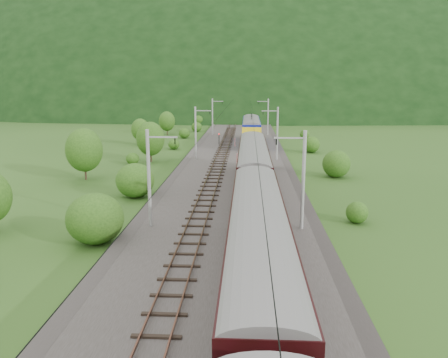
{
  "coord_description": "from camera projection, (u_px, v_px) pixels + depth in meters",
  "views": [
    {
      "loc": [
        1.75,
        -34.05,
        11.99
      ],
      "look_at": [
        -0.54,
        7.84,
        2.6
      ],
      "focal_mm": 35.0,
      "sensor_mm": 36.0,
      "label": 1
    }
  ],
  "objects": [
    {
      "name": "vegetation_left",
      "position": [
        88.0,
        167.0,
        47.23
      ],
      "size": [
        13.9,
        139.9,
        7.07
      ],
      "color": "#214713",
      "rests_on": "ground"
    },
    {
      "name": "catenary_right",
      "position": [
        277.0,
        132.0,
        65.77
      ],
      "size": [
        2.54,
        192.28,
        8.0
      ],
      "color": "gray",
      "rests_on": "railbed"
    },
    {
      "name": "hazard_post_near",
      "position": [
        235.0,
        142.0,
        80.35
      ],
      "size": [
        0.16,
        0.16,
        1.52
      ],
      "primitive_type": "cylinder",
      "color": "red",
      "rests_on": "railbed"
    },
    {
      "name": "track_left",
      "position": [
        207.0,
        195.0,
        45.69
      ],
      "size": [
        2.4,
        220.0,
        0.27
      ],
      "color": "#553124",
      "rests_on": "railbed"
    },
    {
      "name": "track_right",
      "position": [
        253.0,
        196.0,
        45.43
      ],
      "size": [
        2.4,
        220.0,
        0.27
      ],
      "color": "#553124",
      "rests_on": "railbed"
    },
    {
      "name": "mountain_ridge",
      "position": [
        89.0,
        97.0,
        334.6
      ],
      "size": [
        336.0,
        280.0,
        132.0
      ],
      "primitive_type": "ellipsoid",
      "color": "black",
      "rests_on": "ground"
    },
    {
      "name": "mountain_main",
      "position": [
        246.0,
        100.0,
        289.23
      ],
      "size": [
        504.0,
        360.0,
        244.0
      ],
      "primitive_type": "ellipsoid",
      "color": "black",
      "rests_on": "ground"
    },
    {
      "name": "ground",
      "position": [
        225.0,
        231.0,
        35.89
      ],
      "size": [
        600.0,
        600.0,
        0.0
      ],
      "primitive_type": "plane",
      "color": "#264816",
      "rests_on": "ground"
    },
    {
      "name": "train",
      "position": [
        258.0,
        231.0,
        24.4
      ],
      "size": [
        3.29,
        132.95,
        5.73
      ],
      "color": "black",
      "rests_on": "ground"
    },
    {
      "name": "hazard_post_far",
      "position": [
        237.0,
        158.0,
        63.35
      ],
      "size": [
        0.16,
        0.16,
        1.53
      ],
      "primitive_type": "cylinder",
      "color": "red",
      "rests_on": "railbed"
    },
    {
      "name": "catenary_left",
      "position": [
        196.0,
        132.0,
        66.42
      ],
      "size": [
        2.54,
        192.28,
        8.0
      ],
      "color": "gray",
      "rests_on": "railbed"
    },
    {
      "name": "signal",
      "position": [
        219.0,
        138.0,
        82.96
      ],
      "size": [
        0.23,
        0.23,
        2.06
      ],
      "color": "black",
      "rests_on": "railbed"
    },
    {
      "name": "overhead_wires",
      "position": [
        230.0,
        131.0,
        44.09
      ],
      "size": [
        4.83,
        198.0,
        0.03
      ],
      "color": "black",
      "rests_on": "ground"
    },
    {
      "name": "vegetation_right",
      "position": [
        360.0,
        198.0,
        40.59
      ],
      "size": [
        5.81,
        102.16,
        3.17
      ],
      "color": "#214713",
      "rests_on": "ground"
    },
    {
      "name": "railbed",
      "position": [
        230.0,
        197.0,
        45.61
      ],
      "size": [
        14.0,
        220.0,
        0.3
      ],
      "primitive_type": "cube",
      "color": "#38332D",
      "rests_on": "ground"
    }
  ]
}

